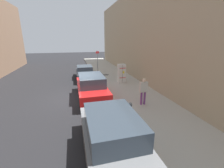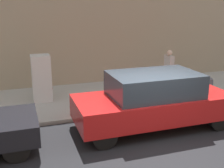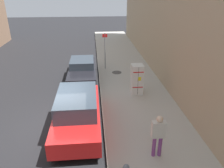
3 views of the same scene
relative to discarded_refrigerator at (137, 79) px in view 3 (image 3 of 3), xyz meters
name	(u,v)px [view 3 (image 3 of 3)]	position (x,y,z in m)	size (l,w,h in m)	color
ground_plane	(60,124)	(4.16, 2.71, -1.02)	(80.00, 80.00, 0.00)	black
sidewalk_slab	(145,119)	(0.09, 2.71, -0.95)	(4.08, 44.00, 0.13)	#B2ADA0
discarded_refrigerator	(137,79)	(0.00, 0.00, 0.00)	(0.67, 0.71, 1.77)	silver
manhole_cover	(117,72)	(0.79, -3.45, -0.88)	(0.70, 0.70, 0.02)	#47443F
street_sign_post	(105,49)	(1.59, -4.37, 0.65)	(0.36, 0.07, 2.76)	slate
pedestrian_walking_far	(158,133)	(0.26, 5.29, 0.13)	(0.50, 0.23, 1.74)	#7A3D7F
parked_sedan_dark	(82,69)	(3.28, -2.84, -0.31)	(1.82, 4.74, 1.38)	black
parked_suv_red	(78,111)	(3.28, 3.05, -0.13)	(1.94, 4.83, 1.74)	red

